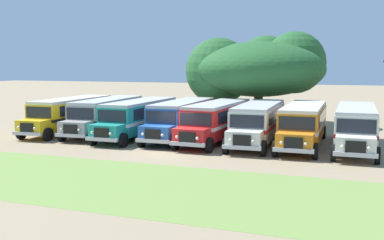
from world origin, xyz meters
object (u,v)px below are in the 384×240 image
parked_bus_slot_0 (71,113)px  parked_bus_slot_1 (106,114)px  parked_bus_slot_3 (182,117)px  parked_bus_slot_7 (356,125)px  parked_bus_slot_5 (258,121)px  parked_bus_slot_2 (139,116)px  parked_bus_slot_6 (304,123)px  parked_bus_slot_4 (217,119)px  broad_shade_tree (258,68)px

parked_bus_slot_0 → parked_bus_slot_1: same height
parked_bus_slot_3 → parked_bus_slot_7: (12.77, -0.31, 0.00)m
parked_bus_slot_0 → parked_bus_slot_3: bearing=89.6°
parked_bus_slot_5 → parked_bus_slot_2: bearing=-90.3°
parked_bus_slot_5 → parked_bus_slot_6: size_ratio=1.00×
parked_bus_slot_0 → parked_bus_slot_7: size_ratio=1.00×
parked_bus_slot_0 → parked_bus_slot_1: (3.24, 0.39, 0.00)m
parked_bus_slot_1 → parked_bus_slot_6: (16.11, -0.28, 0.00)m
parked_bus_slot_4 → parked_bus_slot_5: bearing=92.8°
parked_bus_slot_6 → broad_shade_tree: (-5.42, 9.78, 3.76)m
parked_bus_slot_0 → parked_bus_slot_7: 22.81m
parked_bus_slot_0 → broad_shade_tree: (13.92, 9.89, 3.76)m
parked_bus_slot_1 → parked_bus_slot_2: 3.46m
parked_bus_slot_4 → parked_bus_slot_6: same height
parked_bus_slot_2 → parked_bus_slot_5: (9.52, 0.29, 0.00)m
parked_bus_slot_2 → parked_bus_slot_0: bearing=-93.6°
parked_bus_slot_0 → parked_bus_slot_4: same height
parked_bus_slot_7 → parked_bus_slot_0: bearing=-90.6°
parked_bus_slot_6 → parked_bus_slot_7: size_ratio=1.00×
parked_bus_slot_7 → broad_shade_tree: (-8.89, 9.90, 3.76)m
parked_bus_slot_1 → parked_bus_slot_2: bearing=73.5°
parked_bus_slot_1 → parked_bus_slot_7: bearing=84.2°
parked_bus_slot_4 → parked_bus_slot_6: size_ratio=1.00×
parked_bus_slot_4 → broad_shade_tree: 10.70m
parked_bus_slot_1 → parked_bus_slot_2: same height
parked_bus_slot_3 → broad_shade_tree: (3.89, 9.60, 3.76)m
parked_bus_slot_0 → parked_bus_slot_1: 3.26m
parked_bus_slot_6 → parked_bus_slot_4: bearing=-89.1°
parked_bus_slot_1 → broad_shade_tree: bearing=127.0°
parked_bus_slot_4 → broad_shade_tree: size_ratio=0.86×
parked_bus_slot_2 → parked_bus_slot_3: size_ratio=1.00×
parked_bus_slot_5 → parked_bus_slot_7: size_ratio=1.00×
parked_bus_slot_4 → parked_bus_slot_7: size_ratio=1.00×
parked_bus_slot_6 → parked_bus_slot_0: bearing=-90.5°
parked_bus_slot_0 → broad_shade_tree: 17.49m
broad_shade_tree → parked_bus_slot_3: bearing=-112.0°
parked_bus_slot_6 → parked_bus_slot_7: 3.47m
parked_bus_slot_0 → parked_bus_slot_5: 16.15m
parked_bus_slot_6 → broad_shade_tree: size_ratio=0.85×
parked_bus_slot_6 → broad_shade_tree: 11.80m
parked_bus_slot_4 → parked_bus_slot_7: 9.80m
parked_bus_slot_4 → broad_shade_tree: (0.92, 9.97, 3.76)m
parked_bus_slot_2 → parked_bus_slot_6: size_ratio=1.00×
parked_bus_slot_2 → parked_bus_slot_7: 16.18m
parked_bus_slot_3 → parked_bus_slot_4: bearing=81.0°
parked_bus_slot_1 → parked_bus_slot_2: (3.39, -0.71, 0.00)m
parked_bus_slot_0 → parked_bus_slot_4: 13.01m
parked_bus_slot_5 → parked_bus_slot_6: bearing=90.5°
parked_bus_slot_0 → parked_bus_slot_3: 10.04m
parked_bus_slot_1 → parked_bus_slot_6: size_ratio=1.01×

